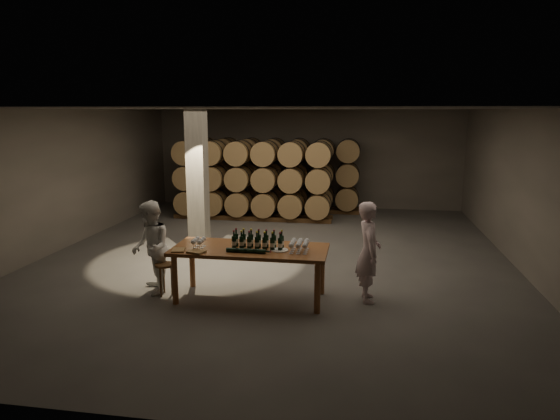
% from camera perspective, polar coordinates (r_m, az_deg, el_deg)
% --- Properties ---
extents(room, '(12.00, 12.00, 12.00)m').
position_cam_1_polar(room, '(11.30, -9.38, 3.20)').
color(room, '#504E4B').
rests_on(room, ground).
extents(tasting_table, '(2.60, 1.10, 0.90)m').
position_cam_1_polar(tasting_table, '(8.43, -3.45, -5.02)').
color(tasting_table, brown).
rests_on(tasting_table, ground).
extents(barrel_stack_back, '(5.48, 0.95, 2.31)m').
position_cam_1_polar(barrel_stack_back, '(15.95, -0.69, 4.22)').
color(barrel_stack_back, '#56351D').
rests_on(barrel_stack_back, ground).
extents(barrel_stack_front, '(4.70, 0.95, 2.31)m').
position_cam_1_polar(barrel_stack_front, '(14.67, -3.16, 3.58)').
color(barrel_stack_front, '#56351D').
rests_on(barrel_stack_front, ground).
extents(bottle_cluster, '(0.86, 0.23, 0.32)m').
position_cam_1_polar(bottle_cluster, '(8.33, -2.55, -3.67)').
color(bottle_cluster, black).
rests_on(bottle_cluster, tasting_table).
extents(lying_bottles, '(0.74, 0.07, 0.07)m').
position_cam_1_polar(lying_bottles, '(8.11, -3.84, -4.66)').
color(lying_bottles, black).
rests_on(lying_bottles, tasting_table).
extents(glass_cluster_left, '(0.19, 0.30, 0.17)m').
position_cam_1_polar(glass_cluster_left, '(8.47, -9.30, -3.50)').
color(glass_cluster_left, silver).
rests_on(glass_cluster_left, tasting_table).
extents(glass_cluster_right, '(0.31, 0.42, 0.18)m').
position_cam_1_polar(glass_cluster_right, '(8.17, 2.21, -3.85)').
color(glass_cluster_right, silver).
rests_on(glass_cluster_right, tasting_table).
extents(plate, '(0.28, 0.28, 0.02)m').
position_cam_1_polar(plate, '(8.23, -0.03, -4.60)').
color(plate, white).
rests_on(plate, tasting_table).
extents(notebook_near, '(0.31, 0.27, 0.03)m').
position_cam_1_polar(notebook_near, '(8.22, -9.53, -4.73)').
color(notebook_near, brown).
rests_on(notebook_near, tasting_table).
extents(notebook_corner, '(0.26, 0.30, 0.02)m').
position_cam_1_polar(notebook_corner, '(8.39, -11.53, -4.49)').
color(notebook_corner, brown).
rests_on(notebook_corner, tasting_table).
extents(pen, '(0.12, 0.04, 0.01)m').
position_cam_1_polar(pen, '(8.17, -8.93, -4.89)').
color(pen, black).
rests_on(pen, tasting_table).
extents(stool, '(0.34, 0.34, 0.56)m').
position_cam_1_polar(stool, '(8.92, -13.02, -6.64)').
color(stool, '#56351D').
rests_on(stool, ground).
extents(person_man, '(0.49, 0.67, 1.70)m').
position_cam_1_polar(person_man, '(8.47, 10.10, -4.72)').
color(person_man, silver).
rests_on(person_man, ground).
extents(person_woman, '(0.93, 1.00, 1.64)m').
position_cam_1_polar(person_woman, '(8.98, -14.55, -4.19)').
color(person_woman, white).
rests_on(person_woman, ground).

